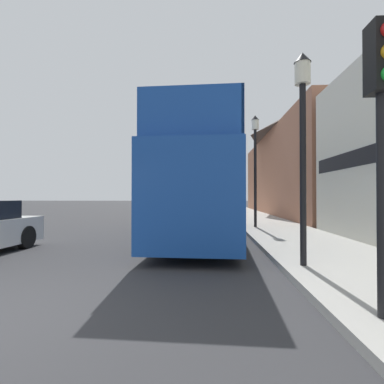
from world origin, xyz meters
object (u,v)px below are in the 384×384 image
(traffic_signal, at_px, (383,100))
(lamp_post_nearest, at_px, (303,117))
(tour_bus, at_px, (203,189))
(lamp_post_second, at_px, (255,151))
(parked_car_ahead_of_bus, at_px, (214,209))

(traffic_signal, distance_m, lamp_post_nearest, 2.76)
(tour_bus, height_order, lamp_post_nearest, lamp_post_nearest)
(lamp_post_nearest, height_order, lamp_post_second, lamp_post_second)
(tour_bus, xyz_separation_m, parked_car_ahead_of_bus, (0.58, 8.62, -1.15))
(traffic_signal, distance_m, lamp_post_second, 10.44)
(tour_bus, bearing_deg, parked_car_ahead_of_bus, 88.68)
(parked_car_ahead_of_bus, bearing_deg, lamp_post_nearest, -84.42)
(lamp_post_second, bearing_deg, tour_bus, -131.57)
(lamp_post_nearest, xyz_separation_m, lamp_post_second, (0.19, 7.69, 0.45))
(tour_bus, bearing_deg, lamp_post_nearest, -63.86)
(tour_bus, distance_m, lamp_post_second, 4.03)
(lamp_post_nearest, distance_m, lamp_post_second, 7.71)
(parked_car_ahead_of_bus, height_order, lamp_post_nearest, lamp_post_nearest)
(traffic_signal, xyz_separation_m, lamp_post_nearest, (-0.10, 2.71, 0.51))
(parked_car_ahead_of_bus, relative_size, traffic_signal, 1.26)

